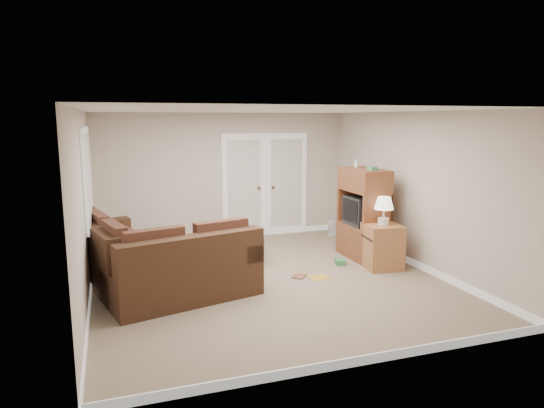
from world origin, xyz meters
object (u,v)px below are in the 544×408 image
object	(u,v)px
coffee_table	(242,244)
tv_armoire	(363,213)
sectional_sofa	(145,262)
side_cabinet	(382,243)

from	to	relation	value
coffee_table	tv_armoire	size ratio (longest dim) A/B	0.71
coffee_table	tv_armoire	distance (m)	2.16
sectional_sofa	tv_armoire	distance (m)	3.73
sectional_sofa	coffee_table	distance (m)	1.95
coffee_table	side_cabinet	world-z (taller)	side_cabinet
tv_armoire	coffee_table	bearing A→B (deg)	162.02
sectional_sofa	side_cabinet	bearing A→B (deg)	-19.23
sectional_sofa	side_cabinet	xyz separation A→B (m)	(3.69, -0.32, 0.06)
tv_armoire	sectional_sofa	bearing A→B (deg)	-175.53
sectional_sofa	tv_armoire	world-z (taller)	tv_armoire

